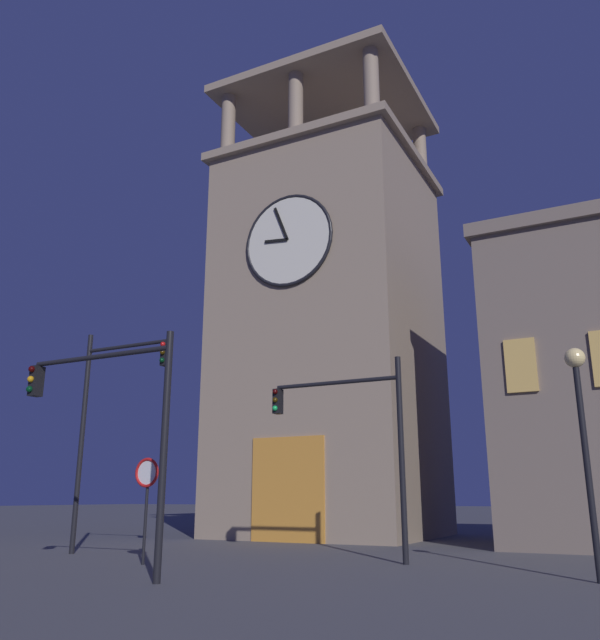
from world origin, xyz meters
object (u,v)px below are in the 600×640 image
Objects in this scene: clocktower at (331,332)px; traffic_signal_mid at (355,426)px; street_lamp at (581,414)px; traffic_signal_far at (107,406)px; no_horn_sign at (147,480)px; traffic_signal_near at (114,410)px.

clocktower is 4.41× the size of traffic_signal_mid.
clocktower is 4.96× the size of street_lamp.
traffic_signal_mid reaches higher than street_lamp.
no_horn_sign is at bearing 153.36° from traffic_signal_far.
traffic_signal_far is at bearing -0.75° from street_lamp.
traffic_signal_near is 0.96× the size of traffic_signal_mid.
traffic_signal_near is 6.87m from traffic_signal_mid.
street_lamp is (-13.90, 0.18, -1.05)m from traffic_signal_far.
traffic_signal_near is at bearing 60.36° from traffic_signal_mid.
no_horn_sign is (10.72, 1.42, -1.32)m from street_lamp.
clocktower reaches higher than traffic_signal_mid.
traffic_signal_mid is 5.88m from no_horn_sign.
traffic_signal_near is at bearing 114.94° from no_horn_sign.
traffic_signal_far reaches higher than traffic_signal_mid.
traffic_signal_mid is (-5.32, 10.10, -5.66)m from clocktower.
no_horn_sign is at bearing 7.53° from street_lamp.
traffic_signal_near is 3.39m from no_horn_sign.
traffic_signal_far reaches higher than traffic_signal_near.
traffic_signal_mid reaches higher than no_horn_sign.
clocktower is 12.91m from traffic_signal_far.
traffic_signal_far is (7.87, 1.61, 0.85)m from traffic_signal_mid.
traffic_signal_mid is at bearing -145.61° from no_horn_sign.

